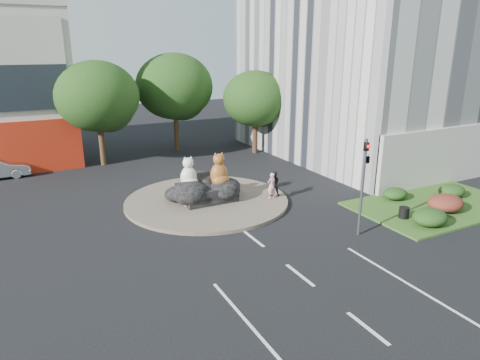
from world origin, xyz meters
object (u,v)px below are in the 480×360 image
object	(u,v)px
cat_white	(188,172)
cat_tabby	(219,169)
pedestrian_pink	(271,186)
kitten_calico	(186,199)
kitten_white	(232,193)
litter_bin	(404,213)
pedestrian_dark	(274,184)

from	to	relation	value
cat_white	cat_tabby	distance (m)	1.85
cat_tabby	pedestrian_pink	size ratio (longest dim) A/B	1.27
cat_tabby	cat_white	bearing A→B (deg)	168.49
cat_tabby	kitten_calico	world-z (taller)	cat_tabby
cat_white	pedestrian_pink	distance (m)	5.16
kitten_white	litter_bin	world-z (taller)	kitten_white
kitten_calico	litter_bin	world-z (taller)	kitten_calico
pedestrian_pink	pedestrian_dark	size ratio (longest dim) A/B	1.03
kitten_white	kitten_calico	bearing A→B (deg)	124.95
cat_white	kitten_calico	size ratio (longest dim) A/B	2.19
cat_tabby	kitten_calico	distance (m)	2.74
cat_white	pedestrian_pink	size ratio (longest dim) A/B	1.17
pedestrian_pink	cat_white	bearing A→B (deg)	-29.10
cat_tabby	kitten_calico	bearing A→B (deg)	-167.98
cat_white	kitten_white	distance (m)	3.00
cat_white	kitten_calico	distance (m)	1.71
kitten_white	pedestrian_dark	xyz separation A→B (m)	(2.60, -0.68, 0.42)
pedestrian_pink	litter_bin	distance (m)	7.76
cat_tabby	pedestrian_pink	xyz separation A→B (m)	(2.91, -1.39, -1.12)
cat_tabby	pedestrian_pink	bearing A→B (deg)	-21.61
cat_white	litter_bin	size ratio (longest dim) A/B	3.08
kitten_white	pedestrian_dark	distance (m)	2.72
kitten_white	cat_tabby	bearing A→B (deg)	96.35
kitten_white	cat_white	bearing A→B (deg)	106.52
pedestrian_dark	cat_white	bearing A→B (deg)	2.77
cat_tabby	kitten_white	size ratio (longest dim) A/B	2.75
pedestrian_dark	cat_tabby	bearing A→B (deg)	1.85
kitten_white	pedestrian_pink	world-z (taller)	pedestrian_pink
cat_white	pedestrian_dark	size ratio (longest dim) A/B	1.19
cat_white	pedestrian_dark	xyz separation A→B (m)	(5.06, -1.56, -1.06)
cat_white	cat_tabby	world-z (taller)	cat_tabby
cat_tabby	pedestrian_dark	distance (m)	3.63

